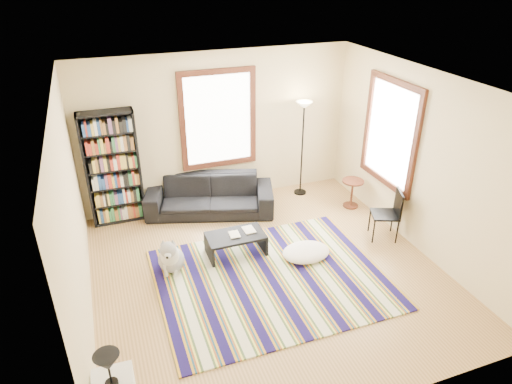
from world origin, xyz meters
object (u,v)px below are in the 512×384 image
object	(u,v)px
coffee_table	(236,244)
dog	(171,253)
side_table	(352,194)
bookshelf	(113,169)
sofa	(210,195)
floor_cushion	(306,252)
folding_chair	(385,215)
floor_lamp	(302,149)

from	to	relation	value
coffee_table	dog	distance (m)	1.04
side_table	dog	bearing A→B (deg)	-167.55
dog	bookshelf	bearing A→B (deg)	123.79
sofa	floor_cushion	xyz separation A→B (m)	(1.03, -1.91, -0.24)
folding_chair	dog	world-z (taller)	folding_chair
bookshelf	dog	size ratio (longest dim) A/B	3.28
floor_cushion	side_table	world-z (taller)	side_table
bookshelf	floor_cushion	size ratio (longest dim) A/B	2.62
sofa	floor_lamp	distance (m)	1.96
sofa	folding_chair	size ratio (longest dim) A/B	2.64
coffee_table	floor_lamp	distance (m)	2.52
floor_cushion	side_table	xyz separation A→B (m)	(1.50, 1.19, 0.17)
sofa	floor_lamp	xyz separation A→B (m)	(1.86, 0.10, 0.60)
coffee_table	floor_lamp	xyz separation A→B (m)	(1.84, 1.55, 0.75)
sofa	bookshelf	distance (m)	1.75
bookshelf	coffee_table	xyz separation A→B (m)	(1.62, -1.72, -0.82)
bookshelf	floor_lamp	xyz separation A→B (m)	(3.45, -0.17, -0.07)
side_table	dog	size ratio (longest dim) A/B	0.89
dog	side_table	bearing A→B (deg)	27.87
bookshelf	sofa	bearing A→B (deg)	-9.63
coffee_table	folding_chair	distance (m)	2.49
bookshelf	floor_cushion	bearing A→B (deg)	-39.83
coffee_table	dog	size ratio (longest dim) A/B	1.48
floor_cushion	dog	world-z (taller)	dog
floor_cushion	dog	size ratio (longest dim) A/B	1.25
coffee_table	dog	world-z (taller)	dog
floor_lamp	dog	world-z (taller)	floor_lamp
floor_cushion	folding_chair	bearing A→B (deg)	3.57
folding_chair	side_table	bearing A→B (deg)	109.35
side_table	coffee_table	bearing A→B (deg)	-163.74
side_table	bookshelf	bearing A→B (deg)	166.42
floor_cushion	folding_chair	world-z (taller)	folding_chair
bookshelf	dog	xyz separation A→B (m)	(0.59, -1.77, -0.70)
floor_lamp	folding_chair	size ratio (longest dim) A/B	2.16
sofa	bookshelf	xyz separation A→B (m)	(-1.59, 0.27, 0.67)
sofa	coffee_table	size ratio (longest dim) A/B	2.52
bookshelf	folding_chair	xyz separation A→B (m)	(4.07, -2.09, -0.57)
floor_lamp	side_table	xyz separation A→B (m)	(0.66, -0.82, -0.66)
sofa	coffee_table	xyz separation A→B (m)	(0.03, -1.45, -0.15)
bookshelf	floor_cushion	world-z (taller)	bookshelf
side_table	floor_lamp	bearing A→B (deg)	128.82
side_table	folding_chair	xyz separation A→B (m)	(-0.05, -1.10, 0.16)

